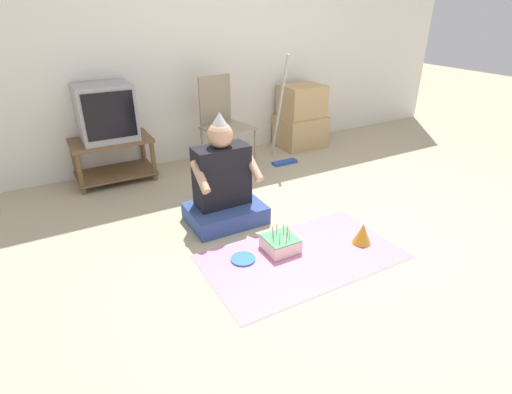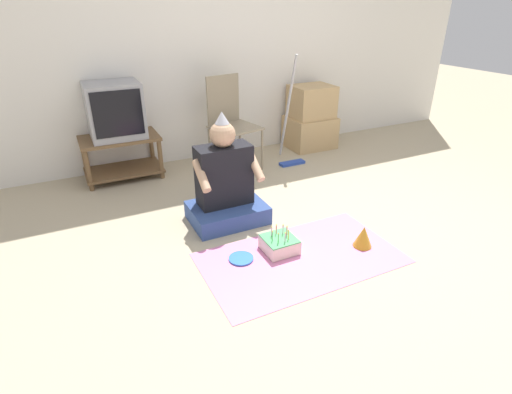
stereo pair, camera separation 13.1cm
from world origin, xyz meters
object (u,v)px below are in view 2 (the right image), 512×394
at_px(dust_mop, 290,134).
at_px(birthday_cake, 279,244).
at_px(folding_chair, 230,117).
at_px(cardboard_box_stack, 311,119).
at_px(party_hat_blue, 363,236).
at_px(paper_plate, 241,258).
at_px(tv, 115,110).
at_px(person_seated, 225,187).

xyz_separation_m(dust_mop, birthday_cake, (-0.94, -1.46, -0.26)).
distance_m(folding_chair, birthday_cake, 1.73).
height_order(cardboard_box_stack, party_hat_blue, cardboard_box_stack).
height_order(cardboard_box_stack, birthday_cake, cardboard_box_stack).
xyz_separation_m(dust_mop, party_hat_blue, (-0.37, -1.68, -0.24)).
height_order(folding_chair, paper_plate, folding_chair).
bearing_deg(tv, birthday_cake, -67.89).
bearing_deg(paper_plate, cardboard_box_stack, 46.26).
bearing_deg(birthday_cake, paper_plate, 175.47).
bearing_deg(person_seated, dust_mop, 38.48).
relative_size(cardboard_box_stack, person_seated, 0.83).
bearing_deg(person_seated, tv, 115.31).
xyz_separation_m(birthday_cake, paper_plate, (-0.29, 0.02, -0.05)).
bearing_deg(dust_mop, cardboard_box_stack, 35.31).
distance_m(person_seated, paper_plate, 0.65).
height_order(party_hat_blue, paper_plate, party_hat_blue).
distance_m(folding_chair, person_seated, 1.18).
relative_size(dust_mop, paper_plate, 6.65).
bearing_deg(cardboard_box_stack, tv, 179.14).
bearing_deg(dust_mop, person_seated, -141.52).
distance_m(tv, party_hat_blue, 2.51).
relative_size(person_seated, birthday_cake, 3.93).
distance_m(folding_chair, paper_plate, 1.80).
relative_size(tv, person_seated, 0.58).
height_order(person_seated, paper_plate, person_seated).
distance_m(birthday_cake, paper_plate, 0.29).
bearing_deg(paper_plate, person_seated, 77.36).
height_order(tv, person_seated, tv).
height_order(folding_chair, party_hat_blue, folding_chair).
distance_m(person_seated, party_hat_blue, 1.10).
distance_m(tv, folding_chair, 1.10).
height_order(dust_mop, paper_plate, dust_mop).
bearing_deg(tv, dust_mop, -12.60).
height_order(tv, folding_chair, folding_chair).
bearing_deg(paper_plate, party_hat_blue, -15.50).
bearing_deg(person_seated, folding_chair, 65.22).
xyz_separation_m(person_seated, paper_plate, (-0.13, -0.57, -0.28)).
relative_size(folding_chair, party_hat_blue, 5.93).
relative_size(person_seated, paper_plate, 5.14).
relative_size(birthday_cake, party_hat_blue, 1.42).
bearing_deg(birthday_cake, dust_mop, 57.39).
relative_size(tv, paper_plate, 2.99).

